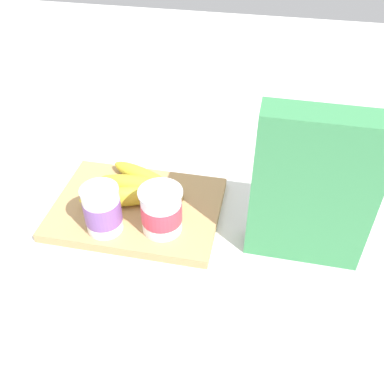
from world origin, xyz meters
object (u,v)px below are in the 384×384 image
Objects in this scene: cereal_box at (313,190)px; yogurt_cup_front at (161,211)px; yogurt_cup_back at (102,210)px; banana_bunch at (138,187)px; cutting_board at (137,208)px.

cereal_box reaches higher than yogurt_cup_front.
banana_bunch is (-0.03, -0.10, -0.03)m from yogurt_cup_back.
cutting_board is 1.65× the size of banana_bunch.
cereal_box reaches higher than cutting_board.
banana_bunch is at bearing -49.64° from yogurt_cup_front.
cutting_board is 0.10m from yogurt_cup_back.
yogurt_cup_back reaches higher than yogurt_cup_front.
yogurt_cup_back is 0.48× the size of banana_bunch.
cutting_board is 0.33m from cereal_box.
cutting_board is 0.04m from banana_bunch.
banana_bunch is at bearing 168.68° from cereal_box.
yogurt_cup_back is 0.11m from banana_bunch.
yogurt_cup_back is at bearing 11.15° from yogurt_cup_front.
yogurt_cup_front is (-0.06, 0.05, 0.05)m from cutting_board.
cutting_board is 3.62× the size of yogurt_cup_front.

